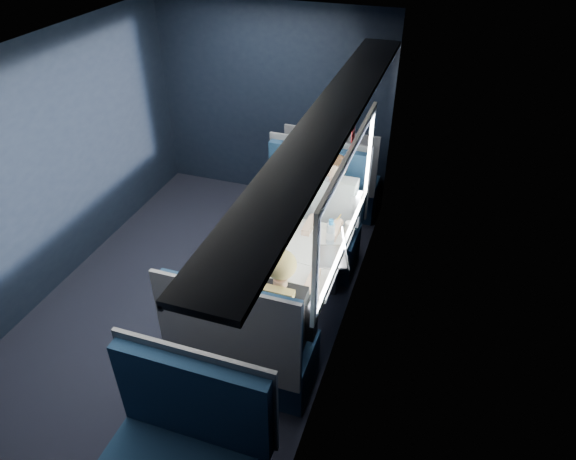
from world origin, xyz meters
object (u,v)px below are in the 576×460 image
(table, at_px, (303,260))
(laptop, at_px, (338,252))
(cup, at_px, (349,227))
(seat_row_back, at_px, (188,457))
(man, at_px, (331,214))
(bottle_small, at_px, (331,233))
(seat_row_front, at_px, (333,183))
(woman, at_px, (283,312))
(seat_bay_near, at_px, (310,225))
(seat_bay_far, at_px, (245,349))

(table, height_order, laptop, laptop)
(cup, bearing_deg, seat_row_back, -102.07)
(man, xyz_separation_m, bottle_small, (0.11, -0.49, 0.13))
(table, bearing_deg, seat_row_front, 95.80)
(laptop, relative_size, cup, 3.96)
(bottle_small, bearing_deg, man, 103.15)
(woman, relative_size, bottle_small, 5.39)
(bottle_small, bearing_deg, table, -130.85)
(table, relative_size, man, 0.76)
(seat_row_front, distance_m, cup, 1.49)
(seat_bay_near, relative_size, bottle_small, 5.13)
(seat_row_back, bearing_deg, seat_bay_far, 90.00)
(man, xyz_separation_m, woman, (0.00, -1.41, 0.01))
(table, height_order, seat_bay_far, seat_bay_far)
(seat_bay_near, relative_size, cup, 13.30)
(man, distance_m, bottle_small, 0.52)
(seat_row_front, relative_size, bottle_small, 4.73)
(table, xyz_separation_m, seat_row_back, (-0.18, -1.80, -0.25))
(seat_row_front, height_order, man, man)
(table, bearing_deg, bottle_small, 49.15)
(table, relative_size, seat_row_back, 0.86)
(table, height_order, man, man)
(seat_bay_far, xyz_separation_m, cup, (0.48, 1.31, 0.37))
(seat_row_back, xyz_separation_m, cup, (0.48, 2.24, 0.38))
(laptop, bearing_deg, table, -175.66)
(seat_bay_near, distance_m, seat_row_front, 0.92)
(seat_bay_far, relative_size, seat_row_back, 1.09)
(seat_bay_far, bearing_deg, seat_row_back, -90.00)
(seat_row_front, xyz_separation_m, laptop, (0.48, -1.77, 0.40))
(seat_row_back, relative_size, cup, 12.24)
(table, distance_m, seat_bay_far, 0.93)
(seat_bay_near, xyz_separation_m, seat_bay_far, (0.01, -1.75, -0.01))
(seat_row_front, distance_m, laptop, 1.88)
(woman, bearing_deg, seat_row_front, 95.70)
(table, relative_size, cup, 10.55)
(man, bearing_deg, laptop, -71.49)
(seat_bay_near, bearing_deg, woman, -80.66)
(seat_row_front, distance_m, bottle_small, 1.69)
(woman, height_order, bottle_small, woman)
(table, height_order, woman, woman)
(woman, distance_m, bottle_small, 0.93)
(laptop, bearing_deg, seat_bay_near, 119.75)
(man, bearing_deg, seat_bay_far, -99.03)
(table, bearing_deg, seat_bay_far, -101.78)
(seat_bay_near, height_order, seat_row_front, seat_bay_near)
(table, distance_m, seat_bay_near, 0.93)
(table, bearing_deg, laptop, 4.34)
(seat_bay_near, distance_m, seat_row_back, 2.67)
(woman, xyz_separation_m, bottle_small, (0.11, 0.92, 0.12))
(seat_row_back, xyz_separation_m, laptop, (0.48, 1.82, 0.40))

